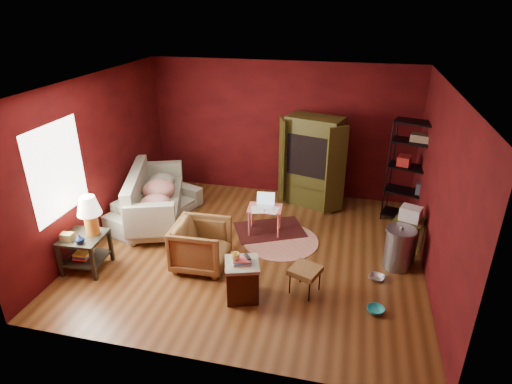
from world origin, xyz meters
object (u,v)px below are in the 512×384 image
Objects in this scene: side_table at (87,226)px; tv_armoire at (313,160)px; hamper at (242,279)px; armchair at (201,243)px; laptop_desk at (265,210)px; sofa at (155,202)px; wire_shelving at (416,169)px.

side_table is 0.66× the size of tv_armoire.
side_table is 1.83× the size of hamper.
armchair is at bearing 14.11° from side_table.
laptop_desk is at bearing 92.27° from hamper.
tv_armoire is (3.10, 3.10, 0.22)m from side_table.
sofa is at bearing 139.57° from hamper.
tv_armoire is 0.94× the size of wire_shelving.
armchair is 1.76m from side_table.
side_table is at bearing -171.49° from sofa.
wire_shelving is at bearing 17.31° from laptop_desk.
armchair is at bearing -128.75° from wire_shelving.
sofa is 1.07× the size of tv_armoire.
hamper is at bearing -92.98° from laptop_desk.
side_table is 2.97m from laptop_desk.
side_table is 0.62× the size of wire_shelving.
armchair reaches higher than hamper.
hamper is at bearing -4.26° from side_table.
wire_shelving is (5.02, 2.75, 0.34)m from side_table.
sofa is at bearing 174.25° from laptop_desk.
side_table is (-0.29, -1.70, 0.35)m from sofa.
side_table is 2.55m from hamper.
hamper is at bearing -112.09° from sofa.
hamper is (2.21, -1.88, -0.08)m from sofa.
tv_armoire reaches higher than sofa.
tv_armoire is at bearing 79.79° from hamper.
laptop_desk is (0.75, 1.26, 0.04)m from armchair.
armchair is 3.07m from tv_armoire.
sofa is 1.60× the size of side_table.
laptop_desk is 1.64m from tv_armoire.
tv_armoire reaches higher than laptop_desk.
side_table reaches higher than armchair.
laptop_desk is 0.41× the size of tv_armoire.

